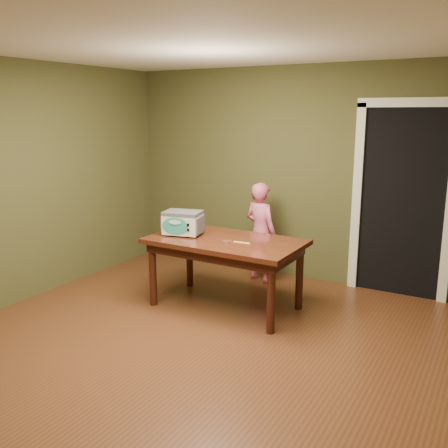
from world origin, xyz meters
TOP-DOWN VIEW (x-y plane):
  - floor at (0.00, 0.00)m, footprint 5.00×5.00m
  - room_shell at (0.00, 0.00)m, footprint 4.52×5.02m
  - doorway at (1.30, 2.78)m, footprint 1.10×0.66m
  - dining_table at (-0.20, 1.15)m, footprint 1.61×0.92m
  - toy_oven at (-0.70, 1.09)m, footprint 0.46×0.36m
  - baking_pan at (-0.11, 1.03)m, footprint 0.10×0.10m
  - spatula at (0.02, 1.10)m, footprint 0.18×0.04m
  - child at (-0.25, 2.10)m, footprint 0.51×0.41m

SIDE VIEW (x-z plane):
  - floor at x=0.00m, z-range 0.00..0.00m
  - child at x=-0.25m, z-range 0.00..1.23m
  - dining_table at x=-0.20m, z-range 0.28..1.03m
  - spatula at x=0.02m, z-range 0.75..0.76m
  - baking_pan at x=-0.11m, z-range 0.75..0.77m
  - toy_oven at x=-0.70m, z-range 0.76..1.02m
  - doorway at x=1.30m, z-range -0.07..2.18m
  - room_shell at x=0.00m, z-range 0.40..3.01m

